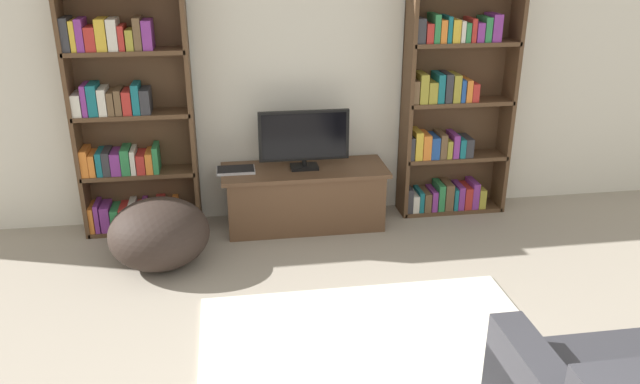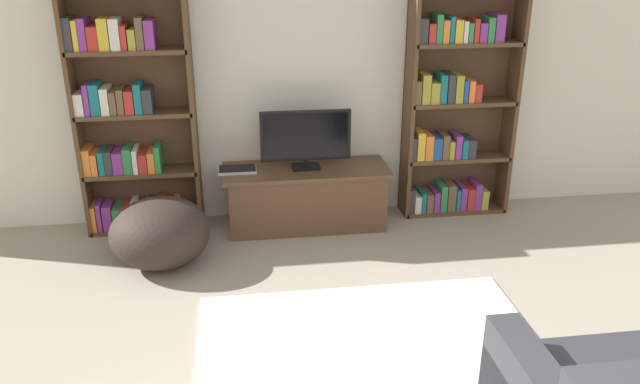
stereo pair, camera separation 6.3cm
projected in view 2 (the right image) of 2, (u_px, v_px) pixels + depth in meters
The scene contains 8 objects.
wall_back at pixel (300, 75), 5.51m from camera, with size 8.80×0.06×2.60m.
bookshelf_left at pixel (131, 121), 5.28m from camera, with size 0.99×0.30×2.08m.
bookshelf_right at pixel (454, 110), 5.64m from camera, with size 0.99×0.30×2.08m.
tv_stand at pixel (306, 197), 5.58m from camera, with size 1.46×0.56×0.54m.
television at pixel (306, 138), 5.37m from camera, with size 0.79×0.16×0.52m.
laptop at pixel (237, 170), 5.41m from camera, with size 0.33×0.20×0.03m.
area_rug at pixel (371, 346), 3.98m from camera, with size 2.19×1.44×0.02m.
beanbag_ottoman at pixel (160, 232), 4.91m from camera, with size 0.78×0.78×0.54m, color #2D231E.
Camera 2 is at (-0.57, -1.23, 2.42)m, focal length 35.00 mm.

